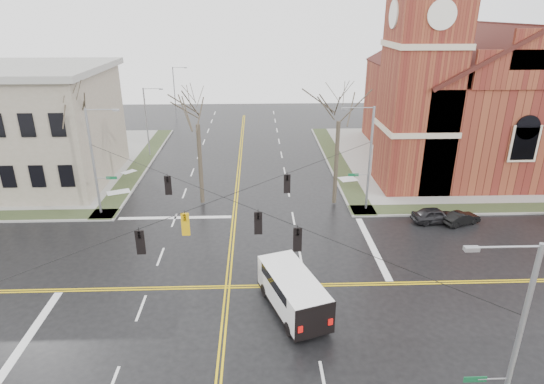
{
  "coord_description": "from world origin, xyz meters",
  "views": [
    {
      "loc": [
        1.95,
        -24.6,
        16.46
      ],
      "look_at": [
        3.05,
        6.0,
        4.06
      ],
      "focal_mm": 30.0,
      "sensor_mm": 36.0,
      "label": 1
    }
  ],
  "objects_px": {
    "signal_pole_nw": "(95,159)",
    "tree_nw_near": "(197,119)",
    "church": "(464,88)",
    "tree_nw_far": "(73,115)",
    "streetlight_north_a": "(148,119)",
    "signal_pole_ne": "(368,156)",
    "signal_pole_se": "(513,344)",
    "cargo_van": "(291,288)",
    "streetlight_north_b": "(175,91)",
    "tree_ne": "(339,116)",
    "parked_car_a": "(435,215)",
    "parked_car_b": "(461,218)"
  },
  "relations": [
    {
      "from": "signal_pole_nw",
      "to": "tree_nw_near",
      "type": "distance_m",
      "value": 9.02
    },
    {
      "from": "church",
      "to": "signal_pole_nw",
      "type": "height_order",
      "value": "church"
    },
    {
      "from": "signal_pole_ne",
      "to": "cargo_van",
      "type": "relative_size",
      "value": 1.41
    },
    {
      "from": "church",
      "to": "signal_pole_se",
      "type": "height_order",
      "value": "church"
    },
    {
      "from": "streetlight_north_b",
      "to": "tree_nw_far",
      "type": "distance_m",
      "value": 34.3
    },
    {
      "from": "streetlight_north_b",
      "to": "parked_car_b",
      "type": "distance_m",
      "value": 49.39
    },
    {
      "from": "parked_car_a",
      "to": "tree_nw_far",
      "type": "relative_size",
      "value": 0.34
    },
    {
      "from": "streetlight_north_a",
      "to": "tree_nw_far",
      "type": "bearing_deg",
      "value": -101.62
    },
    {
      "from": "streetlight_north_a",
      "to": "tree_nw_near",
      "type": "relative_size",
      "value": 0.74
    },
    {
      "from": "tree_ne",
      "to": "streetlight_north_b",
      "type": "bearing_deg",
      "value": 119.18
    },
    {
      "from": "streetlight_north_a",
      "to": "tree_nw_near",
      "type": "height_order",
      "value": "tree_nw_near"
    },
    {
      "from": "signal_pole_se",
      "to": "cargo_van",
      "type": "bearing_deg",
      "value": 128.96
    },
    {
      "from": "cargo_van",
      "to": "signal_pole_nw",
      "type": "bearing_deg",
      "value": 119.19
    },
    {
      "from": "signal_pole_ne",
      "to": "signal_pole_se",
      "type": "relative_size",
      "value": 1.0
    },
    {
      "from": "signal_pole_se",
      "to": "tree_ne",
      "type": "height_order",
      "value": "tree_ne"
    },
    {
      "from": "signal_pole_nw",
      "to": "tree_ne",
      "type": "relative_size",
      "value": 0.8
    },
    {
      "from": "tree_nw_far",
      "to": "church",
      "type": "bearing_deg",
      "value": 15.71
    },
    {
      "from": "parked_car_a",
      "to": "tree_nw_near",
      "type": "height_order",
      "value": "tree_nw_near"
    },
    {
      "from": "church",
      "to": "tree_nw_far",
      "type": "distance_m",
      "value": 39.78
    },
    {
      "from": "signal_pole_nw",
      "to": "tree_ne",
      "type": "distance_m",
      "value": 20.55
    },
    {
      "from": "cargo_van",
      "to": "signal_pole_se",
      "type": "bearing_deg",
      "value": -69.61
    },
    {
      "from": "signal_pole_nw",
      "to": "streetlight_north_b",
      "type": "xyz_separation_m",
      "value": [
        0.67,
        36.5,
        -0.48
      ]
    },
    {
      "from": "cargo_van",
      "to": "parked_car_b",
      "type": "distance_m",
      "value": 18.28
    },
    {
      "from": "parked_car_a",
      "to": "cargo_van",
      "type": "bearing_deg",
      "value": 127.33
    },
    {
      "from": "streetlight_north_b",
      "to": "tree_ne",
      "type": "distance_m",
      "value": 40.33
    },
    {
      "from": "parked_car_a",
      "to": "tree_nw_far",
      "type": "xyz_separation_m",
      "value": [
        -30.15,
        5.19,
        7.44
      ]
    },
    {
      "from": "signal_pole_ne",
      "to": "tree_nw_near",
      "type": "bearing_deg",
      "value": 172.24
    },
    {
      "from": "streetlight_north_b",
      "to": "tree_nw_far",
      "type": "xyz_separation_m",
      "value": [
        -2.88,
        -33.99,
        3.62
      ]
    },
    {
      "from": "church",
      "to": "tree_nw_near",
      "type": "height_order",
      "value": "church"
    },
    {
      "from": "streetlight_north_a",
      "to": "signal_pole_se",
      "type": "bearing_deg",
      "value": -60.91
    },
    {
      "from": "signal_pole_nw",
      "to": "signal_pole_se",
      "type": "bearing_deg",
      "value": -45.45
    },
    {
      "from": "church",
      "to": "tree_nw_near",
      "type": "relative_size",
      "value": 2.55
    },
    {
      "from": "signal_pole_ne",
      "to": "signal_pole_nw",
      "type": "bearing_deg",
      "value": 180.0
    },
    {
      "from": "tree_ne",
      "to": "cargo_van",
      "type": "bearing_deg",
      "value": -108.36
    },
    {
      "from": "streetlight_north_a",
      "to": "streetlight_north_b",
      "type": "relative_size",
      "value": 1.0
    },
    {
      "from": "signal_pole_nw",
      "to": "parked_car_b",
      "type": "distance_m",
      "value": 30.45
    },
    {
      "from": "church",
      "to": "streetlight_north_a",
      "type": "xyz_separation_m",
      "value": [
        -35.42,
        3.22,
        -3.97
      ]
    },
    {
      "from": "church",
      "to": "tree_nw_far",
      "type": "relative_size",
      "value": 2.46
    },
    {
      "from": "church",
      "to": "parked_car_b",
      "type": "xyz_separation_m",
      "value": [
        -6.12,
        -16.34,
        -7.9
      ]
    },
    {
      "from": "tree_nw_near",
      "to": "church",
      "type": "bearing_deg",
      "value": 22.21
    },
    {
      "from": "church",
      "to": "streetlight_north_b",
      "type": "distance_m",
      "value": 42.53
    },
    {
      "from": "signal_pole_se",
      "to": "cargo_van",
      "type": "xyz_separation_m",
      "value": [
        -7.44,
        9.2,
        -3.6
      ]
    },
    {
      "from": "signal_pole_se",
      "to": "tree_ne",
      "type": "xyz_separation_m",
      "value": [
        -2.39,
        24.43,
        3.16
      ]
    },
    {
      "from": "signal_pole_ne",
      "to": "streetlight_north_a",
      "type": "distance_m",
      "value": 27.48
    },
    {
      "from": "signal_pole_nw",
      "to": "signal_pole_se",
      "type": "height_order",
      "value": "same"
    },
    {
      "from": "church",
      "to": "parked_car_b",
      "type": "height_order",
      "value": "church"
    },
    {
      "from": "signal_pole_nw",
      "to": "streetlight_north_a",
      "type": "bearing_deg",
      "value": 87.68
    },
    {
      "from": "cargo_van",
      "to": "streetlight_north_b",
      "type": "bearing_deg",
      "value": 87.54
    },
    {
      "from": "tree_nw_far",
      "to": "streetlight_north_a",
      "type": "bearing_deg",
      "value": 78.38
    },
    {
      "from": "church",
      "to": "tree_ne",
      "type": "distance_m",
      "value": 19.78
    }
  ]
}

